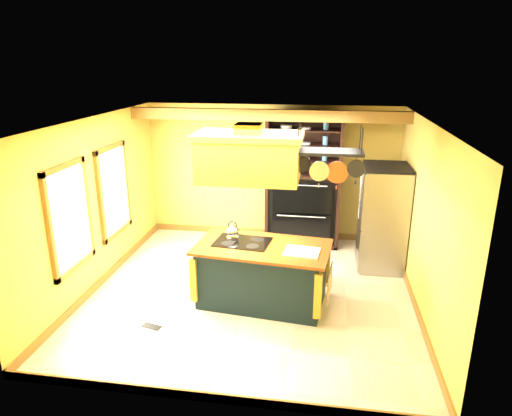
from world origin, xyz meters
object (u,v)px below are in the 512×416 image
(refrigerator, at_px, (382,220))
(pot_rack, at_px, (329,158))
(kitchen_island, at_px, (262,274))
(hutch, at_px, (303,197))
(range_hood, at_px, (249,156))

(refrigerator, bearing_deg, pot_rack, -121.75)
(kitchen_island, xyz_separation_m, pot_rack, (0.91, 0.00, 1.79))
(kitchen_island, relative_size, hutch, 0.82)
(pot_rack, relative_size, refrigerator, 0.54)
(refrigerator, xyz_separation_m, hutch, (-1.43, 0.91, 0.08))
(range_hood, xyz_separation_m, hutch, (0.65, 2.49, -1.30))
(kitchen_island, relative_size, refrigerator, 1.15)
(range_hood, height_order, pot_rack, same)
(range_hood, distance_m, pot_rack, 1.10)
(hutch, bearing_deg, kitchen_island, -100.36)
(hutch, bearing_deg, pot_rack, -79.76)
(kitchen_island, distance_m, refrigerator, 2.50)
(refrigerator, relative_size, hutch, 0.71)
(range_hood, relative_size, hutch, 0.59)
(kitchen_island, distance_m, range_hood, 1.80)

